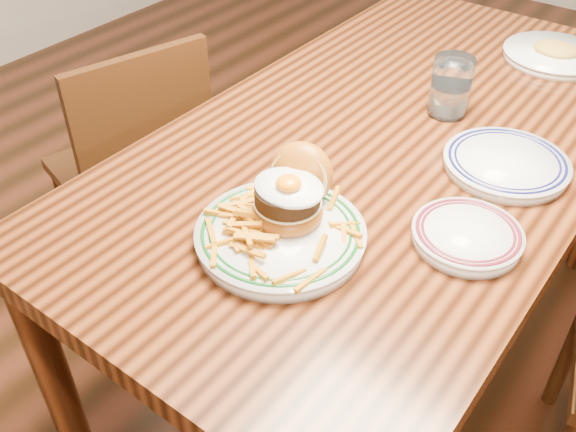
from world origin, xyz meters
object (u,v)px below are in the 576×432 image
Objects in this scene: side_plate at (467,235)px; table at (393,164)px; main_plate at (284,220)px; chair_left at (137,167)px.

table is at bearing 153.07° from side_plate.
table is at bearing 74.92° from main_plate.
main_plate is 0.32m from side_plate.
chair_left is 2.62× the size of main_plate.
main_plate is (0.74, -0.27, 0.35)m from chair_left.
table is 0.39m from side_plate.
chair_left is (-0.72, -0.16, -0.22)m from table.
main_plate is at bearing -87.88° from table.
table is at bearing 28.36° from chair_left.
main_plate reaches higher than chair_left.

